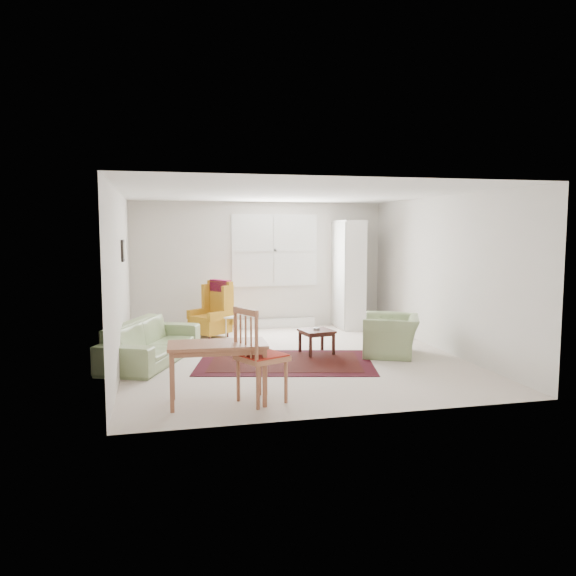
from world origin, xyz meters
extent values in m
cube|color=beige|center=(0.00, 0.00, 0.00)|extent=(5.00, 5.50, 0.01)
cube|color=white|center=(0.00, 0.00, 2.50)|extent=(5.00, 5.50, 0.01)
cube|color=silver|center=(0.00, 2.75, 1.25)|extent=(5.00, 0.04, 2.50)
cube|color=silver|center=(0.00, -2.75, 1.25)|extent=(5.00, 0.04, 2.50)
cube|color=silver|center=(-2.50, 0.00, 1.25)|extent=(0.04, 5.50, 2.50)
cube|color=silver|center=(2.50, 0.00, 1.25)|extent=(0.04, 5.50, 2.50)
cube|color=white|center=(0.30, 2.73, 1.55)|extent=(1.72, 0.06, 1.42)
cube|color=white|center=(0.30, 2.73, 1.55)|extent=(1.60, 0.02, 1.30)
cube|color=silver|center=(0.30, 2.67, 0.09)|extent=(1.60, 0.12, 0.18)
cube|color=black|center=(-2.48, 0.50, 1.65)|extent=(0.03, 0.42, 0.32)
cube|color=tan|center=(-2.46, 0.50, 1.65)|extent=(0.01, 0.34, 0.24)
imported|color=#859966|center=(-2.10, 0.25, 0.42)|extent=(1.57, 2.24, 0.84)
imported|color=#859966|center=(1.56, -0.13, 0.37)|extent=(1.16, 1.22, 0.74)
camera|label=1|loc=(-2.00, -8.20, 1.97)|focal=35.00mm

